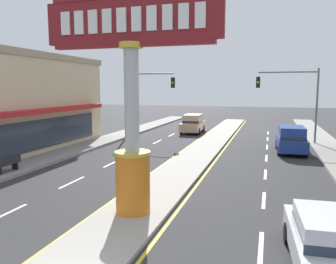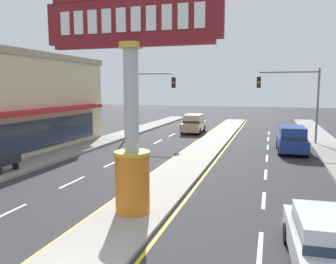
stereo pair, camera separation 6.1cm
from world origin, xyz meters
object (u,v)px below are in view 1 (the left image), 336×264
Objects in this scene: traffic_light_left_side at (143,92)px; sedan_mid_left_lane at (329,241)px; traffic_light_right_side at (294,93)px; suv_far_right_lane at (291,139)px; district_sign at (132,108)px; suv_near_left_lane at (193,123)px; street_bench at (8,163)px.

sedan_mid_left_lane is at bearing -57.80° from traffic_light_left_side.
traffic_light_right_side is 1.33× the size of suv_far_right_lane.
traffic_light_right_side is at bearing 1.04° from traffic_light_left_side.
sedan_mid_left_lane is (-0.28, -20.44, -3.46)m from traffic_light_right_side.
district_sign is 23.36m from suv_near_left_lane.
traffic_light_left_side reaches higher than sedan_mid_left_lane.
traffic_light_right_side reaches higher than suv_near_left_lane.
street_bench is (-15.10, -15.01, -3.60)m from traffic_light_right_side.
suv_far_right_lane is 12.50m from suv_near_left_lane.
traffic_light_right_side is 21.60m from street_bench.
traffic_light_left_side is 6.86m from suv_near_left_lane.
traffic_light_left_side is 13.64m from suv_far_right_lane.
street_bench is at bearing 158.71° from district_sign.
suv_far_right_lane and suv_near_left_lane have the same top height.
traffic_light_left_side is at bearing 122.20° from sedan_mid_left_lane.
suv_near_left_lane is (-9.14, 8.52, 0.00)m from suv_far_right_lane.
district_sign is 4.80× the size of street_bench.
district_sign is 1.75× the size of sedan_mid_left_lane.
traffic_light_right_side is at bearing 89.21° from sedan_mid_left_lane.
district_sign is at bearing 161.50° from sedan_mid_left_lane.
district_sign is at bearing -21.29° from street_bench.
district_sign is 9.80m from street_bench.
district_sign is 7.28m from sedan_mid_left_lane.
sedan_mid_left_lane is 2.75× the size of street_bench.
suv_far_right_lane is 16.55m from sedan_mid_left_lane.
sedan_mid_left_lane is (0.00, -16.55, -0.20)m from suv_far_right_lane.
district_sign is at bearing -82.76° from suv_near_left_lane.
street_bench is (-2.10, -14.78, -3.60)m from traffic_light_left_side.
sedan_mid_left_lane is (9.14, -25.07, -0.20)m from suv_near_left_lane.
traffic_light_right_side is 5.09m from suv_far_right_lane.
district_sign is 1.24× the size of traffic_light_left_side.
traffic_light_left_side reaches higher than street_bench.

